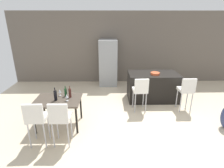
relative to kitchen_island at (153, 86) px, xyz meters
The scene contains 16 objects.
ground_plane 1.33m from the kitchen_island, 112.47° to the right, with size 10.00×10.00×0.00m, color beige.
back_wall 2.21m from the kitchen_island, 104.03° to the left, with size 10.00×0.12×2.90m, color #665B51.
kitchen_island is the anchor object (origin of this frame).
bar_chair_left 1.04m from the kitchen_island, 123.77° to the right, with size 0.43×0.43×1.05m.
bar_chair_middle 1.18m from the kitchen_island, 47.06° to the right, with size 0.40×0.40×1.05m.
dining_table 3.19m from the kitchen_island, 150.10° to the right, with size 1.13×0.82×0.74m.
dining_chair_near 3.83m from the kitchen_island, 141.91° to the right, with size 0.41×0.41×1.05m.
dining_chair_far 3.45m from the kitchen_island, 136.72° to the right, with size 0.41×0.41×1.05m.
wine_bottle_middle 2.89m from the kitchen_island, 149.57° to the right, with size 0.06×0.06×0.31m.
wine_bottle_end 2.96m from the kitchen_island, 152.04° to the right, with size 0.07×0.07×0.28m.
wine_bottle_corner 3.25m from the kitchen_island, 149.76° to the right, with size 0.08×0.08×0.33m.
wine_glass_left 3.09m from the kitchen_island, 153.97° to the right, with size 0.07×0.07×0.17m.
wine_glass_right 3.03m from the kitchen_island, 146.37° to the right, with size 0.07×0.07×0.17m.
refrigerator 2.16m from the kitchen_island, 135.53° to the left, with size 0.72×0.68×1.84m, color #939699.
fruit_bowl 0.51m from the kitchen_island, 82.43° to the right, with size 0.29×0.29×0.07m, color #C6512D.
potted_plant 1.88m from the kitchen_island, 51.49° to the left, with size 0.33×0.33×0.54m.
Camera 1 is at (-0.99, -4.56, 2.68)m, focal length 29.22 mm.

